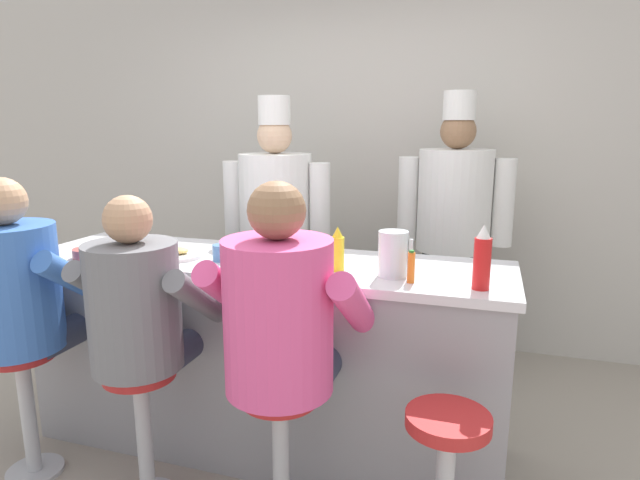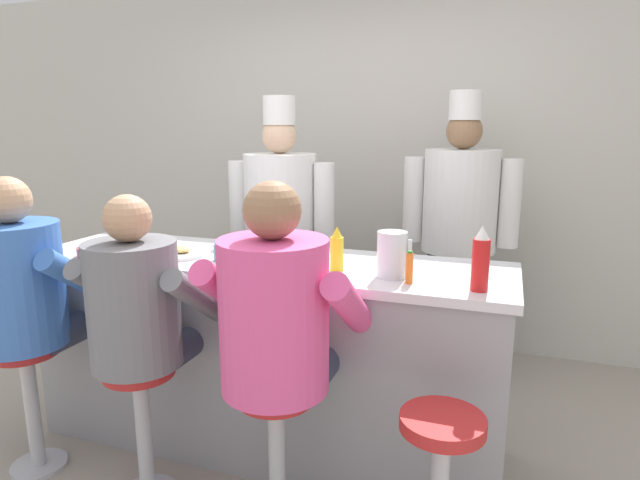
# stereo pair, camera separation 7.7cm
# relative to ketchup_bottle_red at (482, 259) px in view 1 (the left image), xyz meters

# --- Properties ---
(wall_back) EXTENTS (10.00, 0.06, 2.70)m
(wall_back) POSITION_rel_ketchup_bottle_red_xyz_m (-1.02, 1.85, 0.24)
(wall_back) COLOR beige
(wall_back) RESTS_ON ground_plane
(diner_counter) EXTENTS (2.37, 0.66, 0.99)m
(diner_counter) POSITION_rel_ketchup_bottle_red_xyz_m (-1.02, 0.19, -0.62)
(diner_counter) COLOR gray
(diner_counter) RESTS_ON ground_plane
(ketchup_bottle_red) EXTENTS (0.07, 0.07, 0.26)m
(ketchup_bottle_red) POSITION_rel_ketchup_bottle_red_xyz_m (0.00, 0.00, 0.00)
(ketchup_bottle_red) COLOR red
(ketchup_bottle_red) RESTS_ON diner_counter
(mustard_bottle_yellow) EXTENTS (0.06, 0.06, 0.20)m
(mustard_bottle_yellow) POSITION_rel_ketchup_bottle_red_xyz_m (-0.61, 0.09, -0.03)
(mustard_bottle_yellow) COLOR yellow
(mustard_bottle_yellow) RESTS_ON diner_counter
(hot_sauce_bottle_orange) EXTENTS (0.03, 0.03, 0.14)m
(hot_sauce_bottle_orange) POSITION_rel_ketchup_bottle_red_xyz_m (-0.28, 0.01, -0.06)
(hot_sauce_bottle_orange) COLOR orange
(hot_sauce_bottle_orange) RESTS_ON diner_counter
(water_pitcher_clear) EXTENTS (0.15, 0.13, 0.20)m
(water_pitcher_clear) POSITION_rel_ketchup_bottle_red_xyz_m (-0.36, 0.08, -0.02)
(water_pitcher_clear) COLOR silver
(water_pitcher_clear) RESTS_ON diner_counter
(breakfast_plate) EXTENTS (0.25, 0.25, 0.05)m
(breakfast_plate) POSITION_rel_ketchup_bottle_red_xyz_m (-1.44, 0.10, -0.11)
(breakfast_plate) COLOR white
(breakfast_plate) RESTS_ON diner_counter
(cereal_bowl) EXTENTS (0.16, 0.16, 0.05)m
(cereal_bowl) POSITION_rel_ketchup_bottle_red_xyz_m (-1.84, -0.04, -0.10)
(cereal_bowl) COLOR #B24C47
(cereal_bowl) RESTS_ON diner_counter
(coffee_mug_white) EXTENTS (0.13, 0.08, 0.10)m
(coffee_mug_white) POSITION_rel_ketchup_bottle_red_xyz_m (-0.91, 0.16, -0.07)
(coffee_mug_white) COLOR white
(coffee_mug_white) RESTS_ON diner_counter
(coffee_mug_blue) EXTENTS (0.13, 0.09, 0.08)m
(coffee_mug_blue) POSITION_rel_ketchup_bottle_red_xyz_m (-1.19, 0.10, -0.08)
(coffee_mug_blue) COLOR #4C7AB2
(coffee_mug_blue) RESTS_ON diner_counter
(diner_seated_blue) EXTENTS (0.61, 0.60, 1.41)m
(diner_seated_blue) POSITION_rel_ketchup_bottle_red_xyz_m (-1.98, -0.34, -0.23)
(diner_seated_blue) COLOR #B2B5BA
(diner_seated_blue) RESTS_ON ground_plane
(diner_seated_grey) EXTENTS (0.57, 0.56, 1.36)m
(diner_seated_grey) POSITION_rel_ketchup_bottle_red_xyz_m (-1.35, -0.34, -0.25)
(diner_seated_grey) COLOR #B2B5BA
(diner_seated_grey) RESTS_ON ground_plane
(diner_seated_pink) EXTENTS (0.63, 0.62, 1.44)m
(diner_seated_pink) POSITION_rel_ketchup_bottle_red_xyz_m (-0.71, -0.34, -0.22)
(diner_seated_pink) COLOR #B2B5BA
(diner_seated_pink) RESTS_ON ground_plane
(empty_stool_round) EXTENTS (0.30, 0.30, 0.64)m
(empty_stool_round) POSITION_rel_ketchup_bottle_red_xyz_m (-0.08, -0.37, -0.69)
(empty_stool_round) COLOR #B2B5BA
(empty_stool_round) RESTS_ON ground_plane
(cook_in_whites_near) EXTENTS (0.70, 0.45, 1.80)m
(cook_in_whites_near) POSITION_rel_ketchup_bottle_red_xyz_m (-1.26, 0.95, -0.12)
(cook_in_whites_near) COLOR #232328
(cook_in_whites_near) RESTS_ON ground_plane
(cook_in_whites_far) EXTENTS (0.72, 0.46, 1.83)m
(cook_in_whites_far) POSITION_rel_ketchup_bottle_red_xyz_m (-0.19, 1.32, -0.11)
(cook_in_whites_far) COLOR #232328
(cook_in_whites_far) RESTS_ON ground_plane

